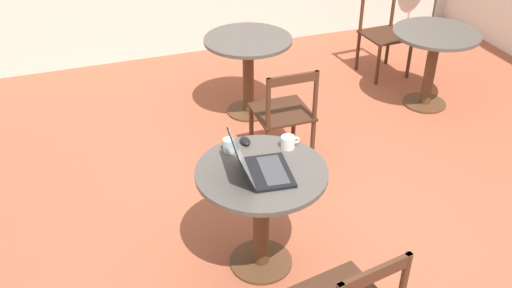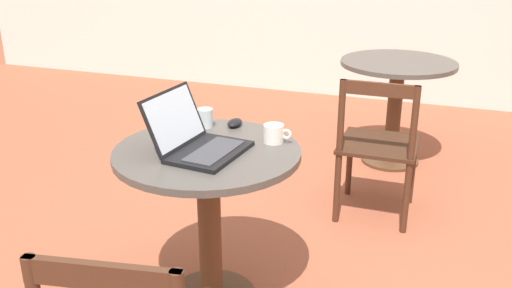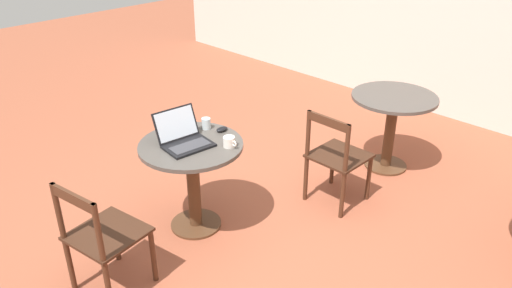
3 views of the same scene
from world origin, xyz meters
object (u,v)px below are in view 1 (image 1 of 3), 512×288
Objects in this scene: cafe_table_mid at (434,51)px; cafe_table_far at (248,58)px; mug at (288,142)px; mouse at (245,141)px; laptop at (260,167)px; chair_far_front at (284,114)px; drinking_glass at (229,145)px; chair_mid_back at (383,34)px; cafe_table_near at (261,195)px.

cafe_table_mid is 1.67m from cafe_table_far.
mouse is at bearing 149.62° from mug.
laptop is 3.70× the size of mouse.
chair_far_front is at bearing 52.62° from mouse.
cafe_table_mid is 2.61m from drinking_glass.
chair_far_front is (0.00, -0.84, -0.12)m from cafe_table_far.
mouse reaches higher than cafe_table_far.
chair_mid_back is at bearing 42.19° from mouse.
chair_mid_back is 1.00× the size of chair_far_front.
cafe_table_near is 0.93× the size of chair_far_front.
cafe_table_far is 0.85m from chair_far_front.
cafe_table_far is (-1.62, 0.42, 0.00)m from cafe_table_mid.
cafe_table_near is at bearing -90.59° from mouse.
chair_far_front reaches higher than mug.
mouse is 0.14m from drinking_glass.
cafe_table_near is 8.99× the size of drinking_glass.
cafe_table_near is at bearing 61.16° from laptop.
laptop reaches higher than chair_mid_back.
chair_mid_back is 2.89m from mouse.
chair_mid_back is at bearing 41.41° from drinking_glass.
mug is 1.41× the size of drinking_glass.
mug is (-0.33, -0.87, 0.34)m from chair_far_front.
mug reaches higher than cafe_table_far.
cafe_table_mid is 1.68m from chair_far_front.
mug is at bearing -110.88° from chair_far_front.
mouse is (-0.56, -0.73, 0.32)m from chair_far_front.
cafe_table_near is 0.36m from mouse.
chair_mid_back is 3.14m from laptop.
chair_far_front is 0.98m from mouse.
laptop is (-2.20, -1.50, 0.23)m from cafe_table_mid.
mug reaches higher than cafe_table_near.
cafe_table_far is 1.76m from mug.
cafe_table_far is 0.93× the size of chair_mid_back.
cafe_table_far is at bearing 67.44° from drinking_glass.
laptop is (-0.02, -0.04, 0.23)m from cafe_table_near.
cafe_table_mid is 8.99× the size of drinking_glass.
laptop is 0.34m from mouse.
drinking_glass is at bearing -112.56° from cafe_table_far.
chair_mid_back is at bearing 12.58° from cafe_table_far.
mouse is 0.27m from mug.
cafe_table_mid is 0.93× the size of chair_far_front.
drinking_glass reaches higher than cafe_table_far.
mouse is (0.00, 0.30, 0.20)m from cafe_table_near.
chair_mid_back is 6.89× the size of mug.
cafe_table_mid is 7.67× the size of mouse.
mug is at bearing 35.87° from cafe_table_near.
laptop is at bearing -106.85° from cafe_table_far.
chair_far_front is 9.69× the size of drinking_glass.
chair_far_front is 2.23× the size of laptop.
drinking_glass reaches higher than cafe_table_near.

